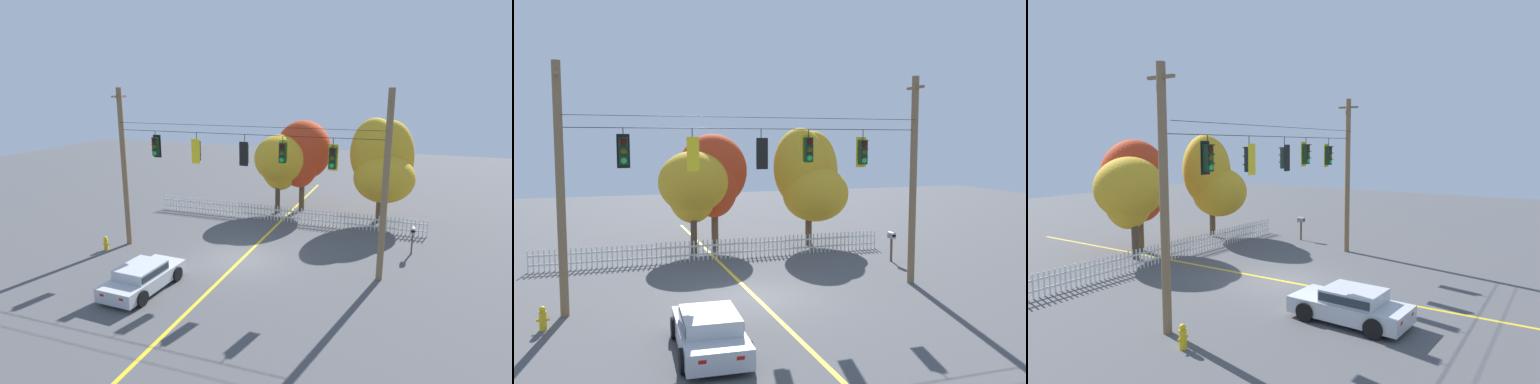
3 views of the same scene
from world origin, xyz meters
The scene contains 15 objects.
ground centered at (0.00, 0.00, 0.00)m, with size 80.00×80.00×0.00m, color #4C4C4F.
lane_centerline_stripe centered at (0.00, 0.00, 0.00)m, with size 0.16×36.00×0.01m, color gold.
signal_support_span centered at (0.00, 0.00, 4.24)m, with size 13.49×1.10×8.33m.
traffic_signal_southbound_primary centered at (-4.60, 0.01, 5.44)m, with size 0.43×0.38×1.35m.
traffic_signal_westbound_side centered at (-2.29, -0.01, 5.33)m, with size 0.43×0.38×1.48m.
traffic_signal_northbound_primary centered at (0.21, -0.01, 5.33)m, with size 0.43×0.38×1.45m.
traffic_signal_eastbound_side centered at (2.06, 0.01, 5.46)m, with size 0.43×0.38×1.33m.
traffic_signal_northbound_secondary centered at (4.32, 0.01, 5.35)m, with size 0.43×0.38×1.45m.
white_picket_fence centered at (0.12, 6.72, 0.50)m, with size 17.23×0.06×0.99m.
autumn_maple_near_fence centered at (-0.71, 8.91, 3.50)m, with size 3.63×3.44×5.28m.
autumn_maple_mid centered at (0.52, 9.82, 3.93)m, with size 3.79×3.49×6.17m.
autumn_oak_far_east centered at (5.88, 9.07, 3.70)m, with size 4.06×3.80×6.52m.
parked_car centered at (-2.67, -4.46, 0.60)m, with size 2.03×4.05×1.15m.
fire_hydrant centered at (-7.17, -1.23, 0.37)m, with size 0.38×0.22×0.75m.
roadside_mailbox centered at (7.92, 3.69, 1.17)m, with size 0.25×0.44×1.43m.
Camera 1 is at (7.59, -18.65, 8.35)m, focal length 30.41 mm.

